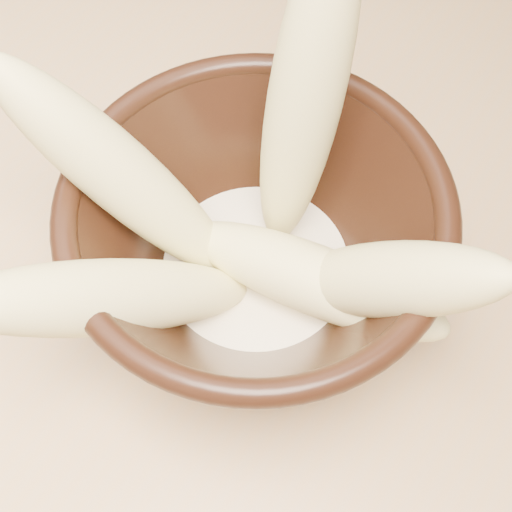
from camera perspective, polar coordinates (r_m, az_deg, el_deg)
The scene contains 7 objects.
bowl at distance 0.43m, azimuth 0.00°, elevation 0.67°, with size 0.22×0.22×0.12m.
milk_puddle at distance 0.45m, azimuth 0.00°, elevation -1.18°, with size 0.13×0.13×0.02m, color #F1E3C2.
banana_upright at distance 0.39m, azimuth 3.93°, elevation 12.35°, with size 0.04×0.04×0.21m, color #F3E88F.
banana_left at distance 0.40m, azimuth -10.76°, elevation 6.34°, with size 0.04×0.04×0.19m, color #F3E88F.
banana_right at distance 0.39m, azimuth 10.26°, elevation -1.89°, with size 0.04×0.04×0.16m, color #F3E88F.
banana_across at distance 0.42m, azimuth 4.56°, elevation -1.85°, with size 0.04×0.04×0.17m, color #F3E88F.
banana_front at distance 0.39m, azimuth -11.33°, elevation -3.22°, with size 0.04×0.04×0.19m, color #F3E88F.
Camera 1 is at (-0.11, -0.24, 1.19)m, focal length 50.00 mm.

